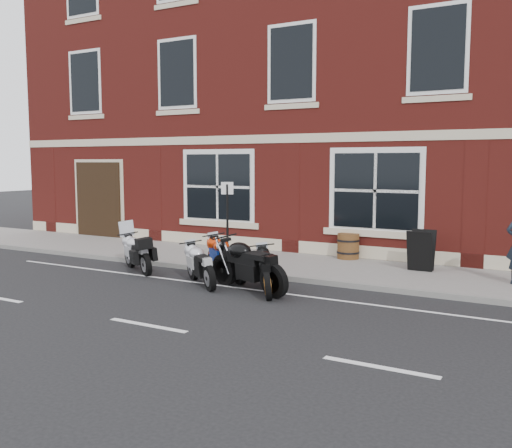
% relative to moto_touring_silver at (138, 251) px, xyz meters
% --- Properties ---
extents(ground, '(80.00, 80.00, 0.00)m').
position_rel_moto_touring_silver_xyz_m(ground, '(3.35, -0.60, -0.50)').
color(ground, black).
rests_on(ground, ground).
extents(sidewalk, '(30.00, 3.00, 0.12)m').
position_rel_moto_touring_silver_xyz_m(sidewalk, '(3.35, 2.40, -0.44)').
color(sidewalk, slate).
rests_on(sidewalk, ground).
extents(kerb, '(30.00, 0.16, 0.12)m').
position_rel_moto_touring_silver_xyz_m(kerb, '(3.35, 0.82, -0.44)').
color(kerb, slate).
rests_on(kerb, ground).
extents(pub_building, '(24.00, 12.00, 12.00)m').
position_rel_moto_touring_silver_xyz_m(pub_building, '(3.35, 9.90, 5.50)').
color(pub_building, maroon).
rests_on(pub_building, ground).
extents(moto_touring_silver, '(1.66, 1.08, 1.23)m').
position_rel_moto_touring_silver_xyz_m(moto_touring_silver, '(0.00, 0.00, 0.00)').
color(moto_touring_silver, black).
rests_on(moto_touring_silver, ground).
extents(moto_sport_red, '(1.74, 1.25, 0.91)m').
position_rel_moto_touring_silver_xyz_m(moto_sport_red, '(2.41, 0.37, 0.02)').
color(moto_sport_red, black).
rests_on(moto_sport_red, ground).
extents(moto_sport_black, '(1.10, 1.70, 0.86)m').
position_rel_moto_touring_silver_xyz_m(moto_sport_black, '(3.93, -0.44, -0.01)').
color(moto_sport_black, black).
rests_on(moto_sport_black, ground).
extents(moto_sport_silver, '(1.54, 1.25, 0.84)m').
position_rel_moto_touring_silver_xyz_m(moto_sport_silver, '(2.30, -0.52, -0.02)').
color(moto_sport_silver, black).
rests_on(moto_sport_silver, ground).
extents(moto_naked_black, '(2.22, 0.89, 1.04)m').
position_rel_moto_touring_silver_xyz_m(moto_naked_black, '(3.51, -0.52, 0.09)').
color(moto_naked_black, black).
rests_on(moto_naked_black, ground).
extents(a_board_sign, '(0.60, 0.40, 0.99)m').
position_rel_moto_touring_silver_xyz_m(a_board_sign, '(6.33, 2.94, 0.11)').
color(a_board_sign, black).
rests_on(a_board_sign, sidewalk).
extents(barrel_planter, '(0.62, 0.62, 0.68)m').
position_rel_moto_touring_silver_xyz_m(barrel_planter, '(4.20, 3.70, -0.04)').
color(barrel_planter, '#4C3114').
rests_on(barrel_planter, sidewalk).
extents(parking_sign, '(0.29, 0.13, 2.13)m').
position_rel_moto_touring_silver_xyz_m(parking_sign, '(2.06, 0.95, 0.85)').
color(parking_sign, black).
rests_on(parking_sign, sidewalk).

